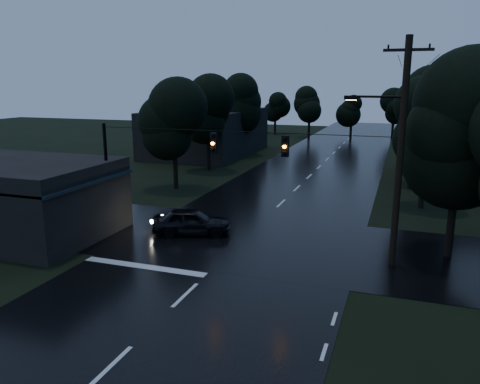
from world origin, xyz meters
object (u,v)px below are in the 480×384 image
Objects in this scene: car at (192,221)px; utility_pole_far at (413,139)px; utility_pole_main at (398,150)px; storefront at (2,196)px.

utility_pole_far is at bearing -55.03° from car.
storefront is at bearing -174.39° from utility_pole_main.
utility_pole_main is (20.36, 2.00, 3.24)m from storefront.
utility_pole_main is at bearing -93.00° from utility_pole_far.
utility_pole_main reaches higher than car.
utility_pole_far is at bearing 87.00° from utility_pole_main.
storefront reaches higher than car.
utility_pole_far reaches higher than car.
storefront is 1.22× the size of utility_pole_main.
utility_pole_main is 11.38m from car.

